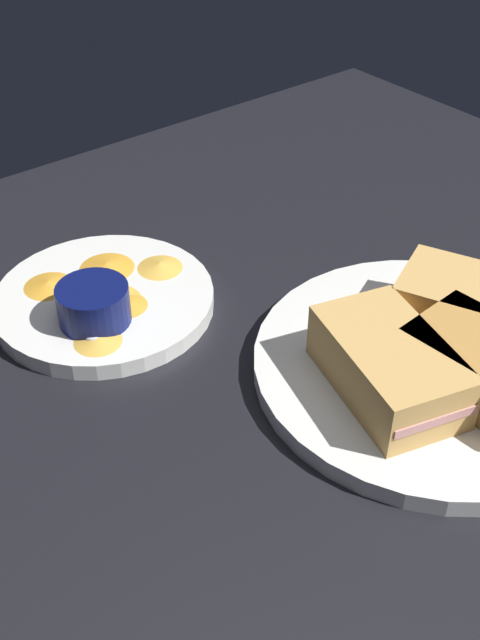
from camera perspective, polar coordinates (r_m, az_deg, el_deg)
name	(u,v)px	position (r cm, az deg, el deg)	size (l,w,h in cm)	color
ground_plane	(350,435)	(63.13, 8.11, -8.42)	(110.00, 110.00, 3.00)	black
plate_sandwich_main	(428,365)	(67.06, 13.67, -3.22)	(29.78, 29.78, 1.60)	white
sandwich_half_near	(388,365)	(61.38, 10.84, -3.30)	(14.66, 10.84, 4.80)	tan
sandwich_half_extra	(476,308)	(68.98, 16.96, 0.85)	(14.98, 12.29, 4.80)	tan
spoon_by_dark_ramekin	(443,351)	(66.95, 14.71, -2.20)	(2.45, 9.94, 0.80)	silver
plate_chips_companion	(104,300)	(73.33, -9.96, 1.44)	(20.46, 20.46, 1.60)	white
ramekin_light_gravy	(93,303)	(68.62, -10.75, 1.24)	(6.38, 6.38, 3.49)	#0C144C
spoon_by_gravy_ramekin	(97,320)	(69.09, -10.50, -0.02)	(8.77, 7.13, 0.80)	silver
plantain_chip_scatter	(106,291)	(72.66, -9.81, 2.15)	(15.51, 15.87, 0.60)	gold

